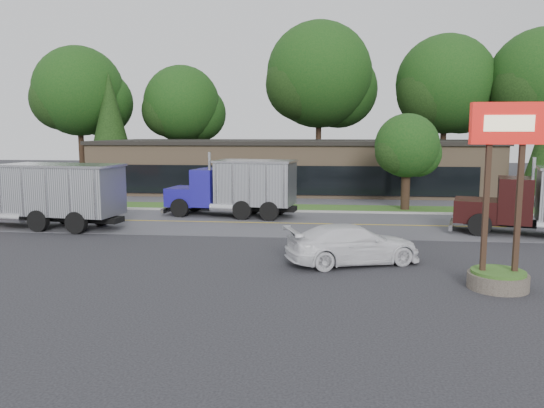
{
  "coord_description": "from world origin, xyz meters",
  "views": [
    {
      "loc": [
        4.97,
        -19.82,
        5.05
      ],
      "look_at": [
        2.49,
        3.75,
        1.8
      ],
      "focal_mm": 35.0,
      "sensor_mm": 36.0,
      "label": 1
    }
  ],
  "objects_px": {
    "dump_truck_red": "(38,193)",
    "rally_car": "(353,244)",
    "bilo_sign": "(501,227)",
    "dump_truck_blue": "(238,187)"
  },
  "relations": [
    {
      "from": "dump_truck_red",
      "to": "rally_car",
      "type": "height_order",
      "value": "dump_truck_red"
    },
    {
      "from": "bilo_sign",
      "to": "rally_car",
      "type": "relative_size",
      "value": 1.15
    },
    {
      "from": "dump_truck_red",
      "to": "dump_truck_blue",
      "type": "relative_size",
      "value": 1.34
    },
    {
      "from": "bilo_sign",
      "to": "dump_truck_red",
      "type": "height_order",
      "value": "bilo_sign"
    },
    {
      "from": "bilo_sign",
      "to": "dump_truck_red",
      "type": "distance_m",
      "value": 22.54
    },
    {
      "from": "bilo_sign",
      "to": "dump_truck_blue",
      "type": "distance_m",
      "value": 17.42
    },
    {
      "from": "bilo_sign",
      "to": "dump_truck_blue",
      "type": "bearing_deg",
      "value": 128.36
    },
    {
      "from": "dump_truck_red",
      "to": "rally_car",
      "type": "xyz_separation_m",
      "value": [
        16.16,
        -6.1,
        -1.06
      ]
    },
    {
      "from": "bilo_sign",
      "to": "dump_truck_blue",
      "type": "xyz_separation_m",
      "value": [
        -10.81,
        13.66,
        -0.22
      ]
    },
    {
      "from": "bilo_sign",
      "to": "dump_truck_red",
      "type": "relative_size",
      "value": 0.56
    }
  ]
}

